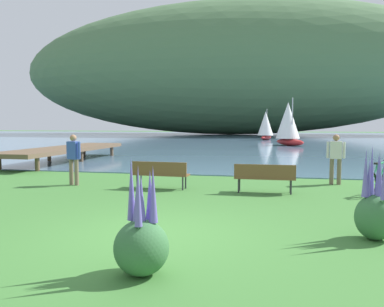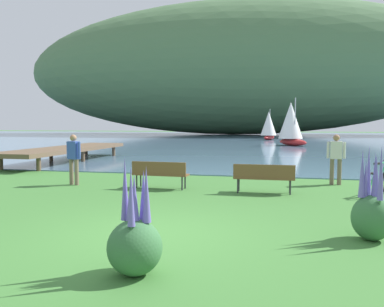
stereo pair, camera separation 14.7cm
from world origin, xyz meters
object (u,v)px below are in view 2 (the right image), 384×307
at_px(park_bench_further_along, 160,172).
at_px(person_on_the_grass, 74,156).
at_px(park_bench_near_camera, 264,176).
at_px(sailboat_nearest_to_shore, 291,123).
at_px(bicycle_leaning_near_bench, 379,182).
at_px(person_at_shoreline, 336,156).
at_px(sailboat_toward_hillside, 269,125).

bearing_deg(park_bench_further_along, person_on_the_grass, 177.64).
relative_size(park_bench_near_camera, person_on_the_grass, 1.06).
relative_size(park_bench_further_along, person_on_the_grass, 1.06).
height_order(park_bench_further_along, person_on_the_grass, person_on_the_grass).
xyz_separation_m(park_bench_further_along, sailboat_nearest_to_shore, (4.63, 25.93, 1.60)).
distance_m(park_bench_near_camera, person_on_the_grass, 6.38).
xyz_separation_m(bicycle_leaning_near_bench, person_on_the_grass, (-9.64, -0.14, 0.58)).
relative_size(park_bench_near_camera, bicycle_leaning_near_bench, 1.23).
distance_m(park_bench_further_along, person_on_the_grass, 3.12).
height_order(person_at_shoreline, person_on_the_grass, same).
distance_m(park_bench_near_camera, bicycle_leaning_near_bench, 3.30).
relative_size(bicycle_leaning_near_bench, person_at_shoreline, 0.86).
xyz_separation_m(person_at_shoreline, person_on_the_grass, (-8.68, -2.00, 0.00)).
distance_m(bicycle_leaning_near_bench, sailboat_toward_hillside, 38.43).
bearing_deg(sailboat_toward_hillside, person_at_shoreline, -84.70).
relative_size(person_at_shoreline, sailboat_nearest_to_shore, 0.39).
bearing_deg(bicycle_leaning_near_bench, person_at_shoreline, 117.40).
height_order(bicycle_leaning_near_bench, person_on_the_grass, person_on_the_grass).
relative_size(park_bench_near_camera, park_bench_further_along, 0.99).
height_order(park_bench_further_along, person_at_shoreline, person_at_shoreline).
bearing_deg(sailboat_nearest_to_shore, bicycle_leaning_near_bench, -85.73).
xyz_separation_m(person_at_shoreline, sailboat_nearest_to_shore, (-0.95, 23.80, 1.14)).
bearing_deg(sailboat_toward_hillside, bicycle_leaning_near_bench, -83.53).
distance_m(person_at_shoreline, sailboat_nearest_to_shore, 23.85).
xyz_separation_m(park_bench_near_camera, park_bench_further_along, (-3.27, 0.12, 0.00)).
bearing_deg(sailboat_toward_hillside, person_on_the_grass, -97.89).
bearing_deg(park_bench_near_camera, person_at_shoreline, 44.19).
bearing_deg(person_at_shoreline, sailboat_toward_hillside, 95.30).
bearing_deg(sailboat_nearest_to_shore, sailboat_toward_hillside, 100.93).
height_order(park_bench_further_along, bicycle_leaning_near_bench, bicycle_leaning_near_bench).
bearing_deg(person_on_the_grass, person_at_shoreline, 12.98).
distance_m(park_bench_further_along, person_at_shoreline, 6.00).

